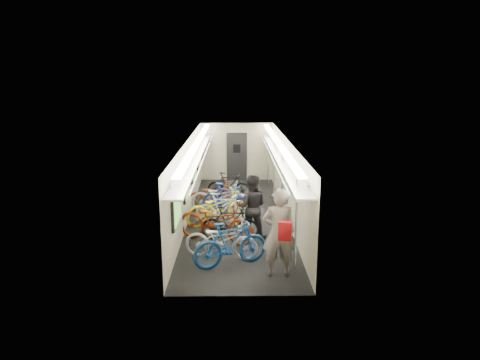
{
  "coord_description": "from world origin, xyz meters",
  "views": [
    {
      "loc": [
        -0.1,
        -12.68,
        4.19
      ],
      "look_at": [
        0.07,
        0.08,
        1.15
      ],
      "focal_mm": 32.0,
      "sensor_mm": 36.0,
      "label": 1
    }
  ],
  "objects_px": {
    "bicycle_0": "(221,240)",
    "backpack": "(285,231)",
    "passenger_mid": "(251,207)",
    "passenger_near": "(279,233)",
    "bicycle_1": "(231,244)"
  },
  "relations": [
    {
      "from": "backpack",
      "to": "passenger_mid",
      "type": "bearing_deg",
      "value": 108.23
    },
    {
      "from": "bicycle_0",
      "to": "bicycle_1",
      "type": "bearing_deg",
      "value": -141.38
    },
    {
      "from": "bicycle_1",
      "to": "passenger_near",
      "type": "height_order",
      "value": "passenger_near"
    },
    {
      "from": "passenger_mid",
      "to": "backpack",
      "type": "height_order",
      "value": "passenger_mid"
    },
    {
      "from": "bicycle_1",
      "to": "passenger_near",
      "type": "relative_size",
      "value": 0.91
    },
    {
      "from": "bicycle_1",
      "to": "passenger_near",
      "type": "xyz_separation_m",
      "value": [
        1.03,
        -0.47,
        0.44
      ]
    },
    {
      "from": "passenger_mid",
      "to": "backpack",
      "type": "distance_m",
      "value": 3.08
    },
    {
      "from": "passenger_near",
      "to": "bicycle_1",
      "type": "bearing_deg",
      "value": -26.56
    },
    {
      "from": "passenger_mid",
      "to": "passenger_near",
      "type": "bearing_deg",
      "value": 108.49
    },
    {
      "from": "bicycle_0",
      "to": "passenger_near",
      "type": "height_order",
      "value": "passenger_near"
    },
    {
      "from": "passenger_mid",
      "to": "backpack",
      "type": "xyz_separation_m",
      "value": [
        0.53,
        -3.0,
        0.42
      ]
    },
    {
      "from": "bicycle_0",
      "to": "backpack",
      "type": "xyz_separation_m",
      "value": [
        1.3,
        -1.64,
        0.81
      ]
    },
    {
      "from": "bicycle_1",
      "to": "passenger_mid",
      "type": "relative_size",
      "value": 1.03
    },
    {
      "from": "bicycle_1",
      "to": "passenger_mid",
      "type": "bearing_deg",
      "value": -39.01
    },
    {
      "from": "backpack",
      "to": "bicycle_1",
      "type": "bearing_deg",
      "value": 140.09
    }
  ]
}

